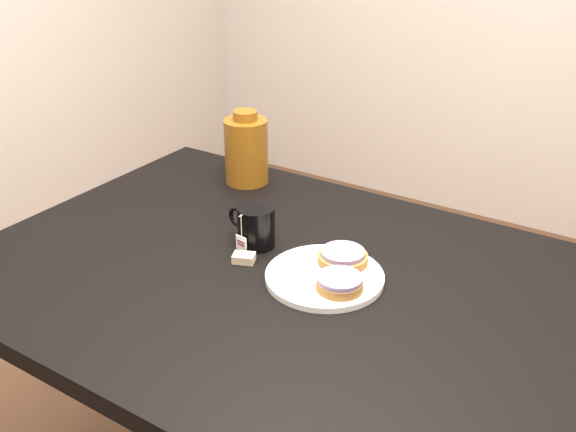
{
  "coord_description": "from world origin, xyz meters",
  "views": [
    {
      "loc": [
        0.55,
        -0.93,
        1.44
      ],
      "look_at": [
        -0.12,
        0.12,
        0.81
      ],
      "focal_mm": 40.0,
      "sensor_mm": 36.0,
      "label": 1
    }
  ],
  "objects": [
    {
      "name": "bagel_package",
      "position": [
        -0.39,
        0.34,
        0.84
      ],
      "size": [
        0.13,
        0.13,
        0.19
      ],
      "rotation": [
        0.0,
        0.0,
        -0.2
      ],
      "color": "#562D0B",
      "rests_on": "table"
    },
    {
      "name": "teabag_pouch",
      "position": [
        -0.15,
        -0.01,
        0.76
      ],
      "size": [
        0.05,
        0.05,
        0.02
      ],
      "primitive_type": "cube",
      "rotation": [
        0.0,
        0.0,
        0.38
      ],
      "color": "#C6B793",
      "rests_on": "table"
    },
    {
      "name": "bagel_back",
      "position": [
        0.04,
        0.08,
        0.78
      ],
      "size": [
        0.12,
        0.12,
        0.03
      ],
      "color": "brown",
      "rests_on": "plate"
    },
    {
      "name": "table",
      "position": [
        0.0,
        0.0,
        0.67
      ],
      "size": [
        1.4,
        0.9,
        0.75
      ],
      "color": "black",
      "rests_on": "ground_plane"
    },
    {
      "name": "bagel_front",
      "position": [
        0.08,
        -0.01,
        0.78
      ],
      "size": [
        0.11,
        0.11,
        0.03
      ],
      "color": "brown",
      "rests_on": "plate"
    },
    {
      "name": "mug",
      "position": [
        -0.17,
        0.07,
        0.8
      ],
      "size": [
        0.13,
        0.09,
        0.09
      ],
      "rotation": [
        0.0,
        0.0,
        -0.14
      ],
      "color": "black",
      "rests_on": "table"
    },
    {
      "name": "plate",
      "position": [
        0.03,
        0.02,
        0.76
      ],
      "size": [
        0.24,
        0.24,
        0.02
      ],
      "color": "white",
      "rests_on": "table"
    }
  ]
}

